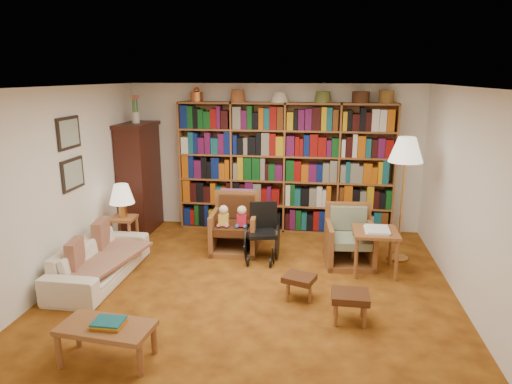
% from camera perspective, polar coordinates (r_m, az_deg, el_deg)
% --- Properties ---
extents(floor, '(5.00, 5.00, 0.00)m').
position_cam_1_polar(floor, '(5.93, -0.36, -11.96)').
color(floor, '#A35F19').
rests_on(floor, ground).
extents(ceiling, '(5.00, 5.00, 0.00)m').
position_cam_1_polar(ceiling, '(5.31, -0.41, 12.99)').
color(ceiling, white).
rests_on(ceiling, wall_back).
extents(wall_back, '(5.00, 0.00, 5.00)m').
position_cam_1_polar(wall_back, '(7.91, 2.27, 4.34)').
color(wall_back, white).
rests_on(wall_back, floor).
extents(wall_front, '(5.00, 0.00, 5.00)m').
position_cam_1_polar(wall_front, '(3.18, -7.12, -11.49)').
color(wall_front, white).
rests_on(wall_front, floor).
extents(wall_left, '(0.00, 5.00, 5.00)m').
position_cam_1_polar(wall_left, '(6.34, -23.33, 0.63)').
color(wall_left, white).
rests_on(wall_left, floor).
extents(wall_right, '(0.00, 5.00, 5.00)m').
position_cam_1_polar(wall_right, '(5.70, 25.35, -1.04)').
color(wall_right, white).
rests_on(wall_right, floor).
extents(bookshelf, '(3.60, 0.30, 2.42)m').
position_cam_1_polar(bookshelf, '(7.74, 3.61, 3.50)').
color(bookshelf, '#9E5D31').
rests_on(bookshelf, floor).
extents(curio_cabinet, '(0.50, 0.95, 2.40)m').
position_cam_1_polar(curio_cabinet, '(8.04, -14.35, 1.90)').
color(curio_cabinet, '#39150F').
rests_on(curio_cabinet, floor).
extents(framed_pictures, '(0.03, 0.52, 0.97)m').
position_cam_1_polar(framed_pictures, '(6.51, -22.15, 4.46)').
color(framed_pictures, black).
rests_on(framed_pictures, wall_left).
extents(sofa, '(1.77, 0.70, 0.52)m').
position_cam_1_polar(sofa, '(6.42, -18.95, -8.10)').
color(sofa, white).
rests_on(sofa, floor).
extents(sofa_throw, '(0.93, 1.43, 0.04)m').
position_cam_1_polar(sofa_throw, '(6.39, -18.58, -7.79)').
color(sofa_throw, '#C3AB8E').
rests_on(sofa_throw, sofa).
extents(cushion_left, '(0.19, 0.43, 0.41)m').
position_cam_1_polar(cushion_left, '(6.71, -18.75, -5.38)').
color(cushion_left, maroon).
rests_on(cushion_left, sofa).
extents(cushion_right, '(0.18, 0.39, 0.38)m').
position_cam_1_polar(cushion_right, '(6.13, -21.66, -7.51)').
color(cushion_right, maroon).
rests_on(cushion_right, sofa).
extents(side_table_lamp, '(0.38, 0.38, 0.54)m').
position_cam_1_polar(side_table_lamp, '(7.28, -16.17, -4.15)').
color(side_table_lamp, '#9E5D31').
rests_on(side_table_lamp, floor).
extents(table_lamp, '(0.38, 0.38, 0.51)m').
position_cam_1_polar(table_lamp, '(7.14, -16.45, -0.37)').
color(table_lamp, '#C4873F').
rests_on(table_lamp, side_table_lamp).
extents(armchair_leather, '(0.73, 0.78, 0.89)m').
position_cam_1_polar(armchair_leather, '(7.07, -2.55, -4.30)').
color(armchair_leather, '#9E5D31').
rests_on(armchair_leather, floor).
extents(armchair_sage, '(0.73, 0.75, 0.83)m').
position_cam_1_polar(armchair_sage, '(6.74, 11.60, -6.00)').
color(armchair_sage, '#9E5D31').
rests_on(armchair_sage, floor).
extents(wheelchair, '(0.49, 0.66, 0.83)m').
position_cam_1_polar(wheelchair, '(6.71, 0.79, -5.22)').
color(wheelchair, black).
rests_on(wheelchair, floor).
extents(floor_lamp, '(0.48, 0.48, 1.80)m').
position_cam_1_polar(floor_lamp, '(6.69, 18.22, 4.44)').
color(floor_lamp, '#C4873F').
rests_on(floor_lamp, floor).
extents(side_table_papers, '(0.61, 0.61, 0.63)m').
position_cam_1_polar(side_table_papers, '(6.41, 14.67, -5.42)').
color(side_table_papers, '#9E5D31').
rests_on(side_table_papers, floor).
extents(footstool_a, '(0.44, 0.40, 0.30)m').
position_cam_1_polar(footstool_a, '(5.59, 5.43, -10.89)').
color(footstool_a, '#482813').
rests_on(footstool_a, floor).
extents(footstool_b, '(0.41, 0.35, 0.34)m').
position_cam_1_polar(footstool_b, '(5.19, 11.70, -12.87)').
color(footstool_b, '#482813').
rests_on(footstool_b, floor).
extents(coffee_table, '(0.91, 0.53, 0.42)m').
position_cam_1_polar(coffee_table, '(4.67, -18.22, -16.07)').
color(coffee_table, '#9E5D31').
rests_on(coffee_table, floor).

